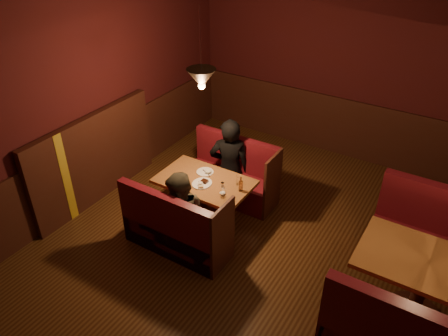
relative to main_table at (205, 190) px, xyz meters
The scene contains 8 objects.
room 1.34m from the main_table, 35.26° to the right, with size 6.02×7.02×2.92m.
main_table is the anchor object (origin of this frame).
main_bench_far 0.73m from the main_table, 88.82° to the left, with size 1.36×0.48×0.92m.
main_bench_near 0.73m from the main_table, 88.82° to the right, with size 1.36×0.48×0.92m.
second_table 2.76m from the main_table, ahead, with size 1.36×0.87×0.76m.
second_bench_far 2.87m from the main_table, 13.39° to the left, with size 1.50×0.56×1.07m.
diner_a 0.73m from the main_table, 93.15° to the left, with size 0.58×0.38×1.60m, color black.
diner_b 0.64m from the main_table, 83.32° to the right, with size 0.70×0.54×1.43m, color #373226.
Camera 1 is at (1.40, -3.09, 3.85)m, focal length 35.00 mm.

